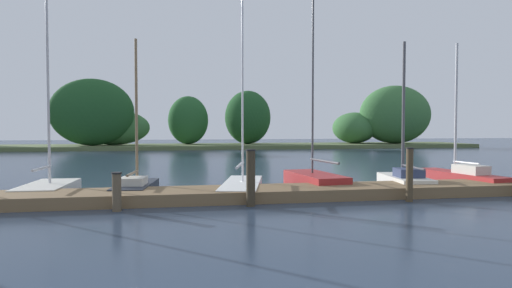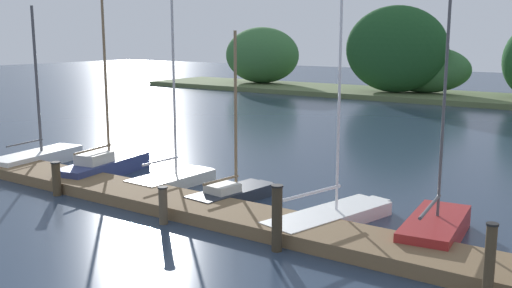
{
  "view_description": "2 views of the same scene",
  "coord_description": "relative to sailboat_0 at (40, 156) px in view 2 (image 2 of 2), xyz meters",
  "views": [
    {
      "loc": [
        -0.06,
        -2.62,
        2.19
      ],
      "look_at": [
        2.36,
        10.87,
        1.68
      ],
      "focal_mm": 29.62,
      "sensor_mm": 36.0,
      "label": 1
    },
    {
      "loc": [
        9.01,
        -2.08,
        5.04
      ],
      "look_at": [
        -0.55,
        11.58,
        1.9
      ],
      "focal_mm": 41.22,
      "sensor_mm": 36.0,
      "label": 2
    }
  ],
  "objects": [
    {
      "name": "dock_pier",
      "position": [
        10.81,
        -1.36,
        -0.16
      ],
      "size": [
        23.51,
        1.8,
        0.35
      ],
      "color": "brown",
      "rests_on": "ground"
    },
    {
      "name": "sailboat_0",
      "position": [
        0.0,
        0.0,
        0.0
      ],
      "size": [
        1.84,
        4.2,
        6.08
      ],
      "rotation": [
        0.0,
        0.0,
        1.73
      ],
      "color": "white",
      "rests_on": "ground"
    },
    {
      "name": "mooring_piling_1",
      "position": [
        4.33,
        -2.42,
        0.22
      ],
      "size": [
        0.3,
        0.3,
        1.08
      ],
      "color": "#4C3D28",
      "rests_on": "ground"
    },
    {
      "name": "sailboat_4",
      "position": [
        12.81,
        0.09,
        -0.06
      ],
      "size": [
        2.09,
        4.42,
        8.36
      ],
      "rotation": [
        0.0,
        0.0,
        1.34
      ],
      "color": "white",
      "rests_on": "ground"
    },
    {
      "name": "mooring_piling_3",
      "position": [
        12.68,
        -2.5,
        0.48
      ],
      "size": [
        0.29,
        0.29,
        1.6
      ],
      "color": "#3D3323",
      "rests_on": "ground"
    },
    {
      "name": "mooring_piling_4",
      "position": [
        17.46,
        -2.59,
        0.48
      ],
      "size": [
        0.23,
        0.23,
        1.62
      ],
      "color": "#4C3D28",
      "rests_on": "ground"
    },
    {
      "name": "sailboat_5",
      "position": [
        15.47,
        0.49,
        0.0
      ],
      "size": [
        1.58,
        3.62,
        6.81
      ],
      "rotation": [
        0.0,
        0.0,
        1.69
      ],
      "color": "maroon",
      "rests_on": "ground"
    },
    {
      "name": "sailboat_1",
      "position": [
        3.52,
        0.29,
        0.07
      ],
      "size": [
        1.78,
        4.33,
        6.9
      ],
      "rotation": [
        0.0,
        0.0,
        1.74
      ],
      "color": "navy",
      "rests_on": "ground"
    },
    {
      "name": "sailboat_2",
      "position": [
        6.48,
        0.68,
        -0.04
      ],
      "size": [
        1.43,
        3.29,
        7.29
      ],
      "rotation": [
        0.0,
        0.0,
        1.54
      ],
      "color": "silver",
      "rests_on": "ground"
    },
    {
      "name": "sailboat_3",
      "position": [
        9.3,
        0.24,
        -0.04
      ],
      "size": [
        1.36,
        3.23,
        5.13
      ],
      "rotation": [
        0.0,
        0.0,
        1.46
      ],
      "color": "#232833",
      "rests_on": "ground"
    },
    {
      "name": "mooring_piling_2",
      "position": [
        9.08,
        -2.56,
        0.19
      ],
      "size": [
        0.27,
        0.27,
        1.03
      ],
      "color": "brown",
      "rests_on": "ground"
    }
  ]
}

